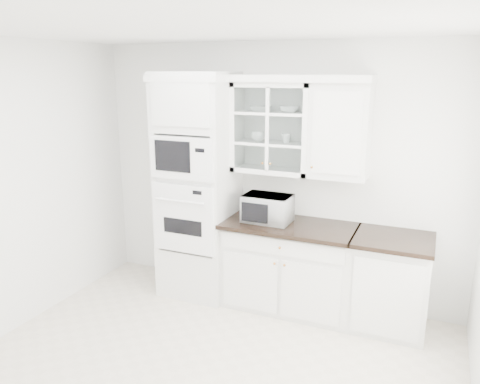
% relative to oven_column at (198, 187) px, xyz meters
% --- Properties ---
extents(ground, '(4.00, 3.50, 0.01)m').
position_rel_oven_column_xyz_m(ground, '(0.75, -1.42, -1.19)').
color(ground, beige).
rests_on(ground, ground).
extents(room_shell, '(4.00, 3.50, 2.70)m').
position_rel_oven_column_xyz_m(room_shell, '(0.75, -0.99, 0.58)').
color(room_shell, white).
rests_on(room_shell, ground).
extents(oven_column, '(0.76, 0.68, 2.40)m').
position_rel_oven_column_xyz_m(oven_column, '(0.00, 0.00, 0.00)').
color(oven_column, silver).
rests_on(oven_column, ground).
extents(base_cabinet_run, '(1.32, 0.67, 0.92)m').
position_rel_oven_column_xyz_m(base_cabinet_run, '(1.03, 0.03, -0.74)').
color(base_cabinet_run, silver).
rests_on(base_cabinet_run, ground).
extents(extra_base_cabinet, '(0.72, 0.67, 0.92)m').
position_rel_oven_column_xyz_m(extra_base_cabinet, '(2.03, 0.03, -0.74)').
color(extra_base_cabinet, silver).
rests_on(extra_base_cabinet, ground).
extents(upper_cabinet_glass, '(0.80, 0.33, 0.90)m').
position_rel_oven_column_xyz_m(upper_cabinet_glass, '(0.78, 0.17, 0.65)').
color(upper_cabinet_glass, silver).
rests_on(upper_cabinet_glass, room_shell).
extents(upper_cabinet_solid, '(0.55, 0.33, 0.90)m').
position_rel_oven_column_xyz_m(upper_cabinet_solid, '(1.46, 0.17, 0.65)').
color(upper_cabinet_solid, silver).
rests_on(upper_cabinet_solid, room_shell).
extents(crown_molding, '(2.14, 0.38, 0.07)m').
position_rel_oven_column_xyz_m(crown_molding, '(0.68, 0.14, 1.14)').
color(crown_molding, white).
rests_on(crown_molding, room_shell).
extents(countertop_microwave, '(0.48, 0.40, 0.27)m').
position_rel_oven_column_xyz_m(countertop_microwave, '(0.80, 0.01, -0.14)').
color(countertop_microwave, white).
rests_on(countertop_microwave, base_cabinet_run).
extents(bowl_a, '(0.25, 0.25, 0.05)m').
position_rel_oven_column_xyz_m(bowl_a, '(0.65, 0.16, 0.84)').
color(bowl_a, white).
rests_on(bowl_a, upper_cabinet_glass).
extents(bowl_b, '(0.25, 0.25, 0.06)m').
position_rel_oven_column_xyz_m(bowl_b, '(0.94, 0.18, 0.84)').
color(bowl_b, white).
rests_on(bowl_b, upper_cabinet_glass).
extents(cup_a, '(0.14, 0.14, 0.10)m').
position_rel_oven_column_xyz_m(cup_a, '(0.63, 0.15, 0.56)').
color(cup_a, white).
rests_on(cup_a, upper_cabinet_glass).
extents(cup_b, '(0.12, 0.12, 0.09)m').
position_rel_oven_column_xyz_m(cup_b, '(0.93, 0.16, 0.56)').
color(cup_b, white).
rests_on(cup_b, upper_cabinet_glass).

